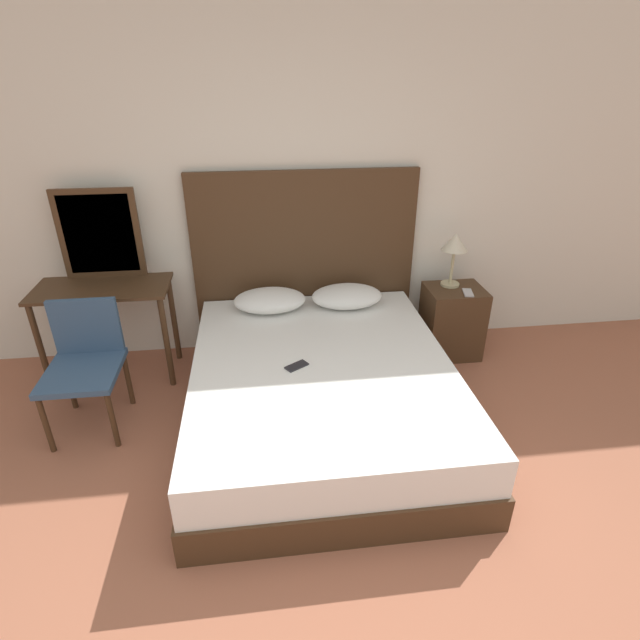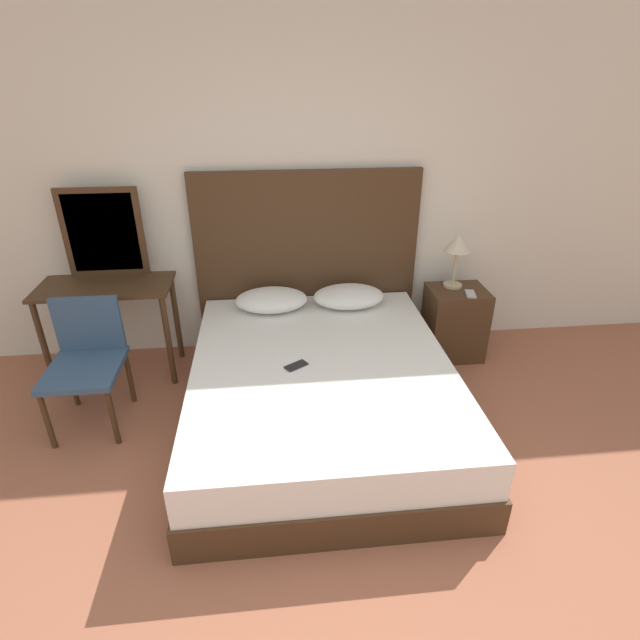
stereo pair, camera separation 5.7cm
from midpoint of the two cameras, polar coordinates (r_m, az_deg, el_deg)
name	(u,v)px [view 1 (the left image)]	position (r m, az deg, el deg)	size (l,w,h in m)	color
wall_back	(284,188)	(4.00, -4.57, 14.84)	(10.00, 0.06, 2.70)	silver
bed	(322,392)	(3.40, -0.26, -8.18)	(1.71, 2.11, 0.47)	#422B19
headboard	(305,263)	(4.11, -2.13, 6.48)	(1.80, 0.05, 1.50)	#422B19
pillow_left	(270,300)	(3.93, -6.18, 2.26)	(0.56, 0.38, 0.16)	white
pillow_right	(347,296)	(3.98, 2.67, 2.74)	(0.56, 0.38, 0.16)	white
phone_on_bed	(297,366)	(3.21, -3.20, -5.26)	(0.16, 0.14, 0.01)	#232328
nightstand	(452,321)	(4.28, 14.45, -0.16)	(0.46, 0.38, 0.59)	#422B19
table_lamp	(455,246)	(4.09, 14.76, 8.21)	(0.20, 0.20, 0.44)	tan
phone_on_nightstand	(468,293)	(4.09, 16.17, 3.03)	(0.10, 0.16, 0.01)	#B7B7BC
vanity_desk	(105,304)	(4.03, -23.75, 1.70)	(0.96, 0.47, 0.76)	#422B19
vanity_mirror	(100,234)	(4.07, -24.27, 8.96)	(0.58, 0.03, 0.66)	#422B19
chair	(85,358)	(3.64, -25.71, -3.96)	(0.46, 0.52, 0.84)	#334C6B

